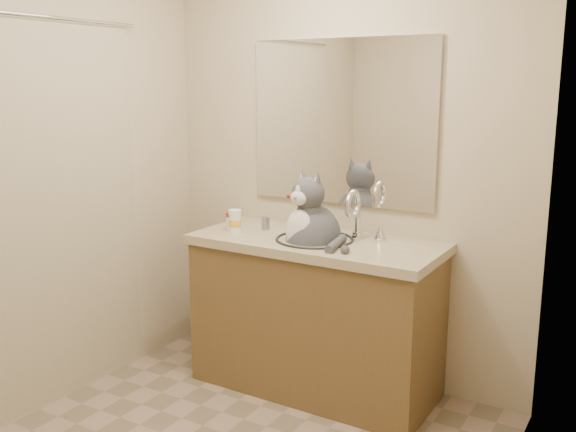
# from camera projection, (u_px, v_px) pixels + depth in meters

# --- Properties ---
(room) EXTENTS (2.22, 2.52, 2.42)m
(room) POSITION_uv_depth(u_px,v_px,m) (200.00, 203.00, 2.53)
(room) COLOR gray
(room) RESTS_ON ground
(vanity) EXTENTS (1.34, 0.59, 1.12)m
(vanity) POSITION_uv_depth(u_px,v_px,m) (316.00, 311.00, 3.49)
(vanity) COLOR brown
(vanity) RESTS_ON ground
(mirror) EXTENTS (1.10, 0.02, 0.90)m
(mirror) POSITION_uv_depth(u_px,v_px,m) (341.00, 123.00, 3.51)
(mirror) COLOR white
(mirror) RESTS_ON room
(shower_curtain) EXTENTS (0.02, 1.30, 1.93)m
(shower_curtain) POSITION_uv_depth(u_px,v_px,m) (47.00, 213.00, 3.18)
(shower_curtain) COLOR #BDAB8F
(shower_curtain) RESTS_ON ground
(cat) EXTENTS (0.40, 0.41, 0.58)m
(cat) POSITION_uv_depth(u_px,v_px,m) (312.00, 235.00, 3.38)
(cat) COLOR #45454A
(cat) RESTS_ON vanity
(pill_bottle_redcap) EXTENTS (0.06, 0.06, 0.10)m
(pill_bottle_redcap) POSITION_uv_depth(u_px,v_px,m) (231.00, 221.00, 3.60)
(pill_bottle_redcap) COLOR white
(pill_bottle_redcap) RESTS_ON vanity
(pill_bottle_orange) EXTENTS (0.08, 0.08, 0.12)m
(pill_bottle_orange) POSITION_uv_depth(u_px,v_px,m) (235.00, 221.00, 3.56)
(pill_bottle_orange) COLOR white
(pill_bottle_orange) RESTS_ON vanity
(grey_canister) EXTENTS (0.05, 0.05, 0.07)m
(grey_canister) POSITION_uv_depth(u_px,v_px,m) (266.00, 223.00, 3.62)
(grey_canister) COLOR gray
(grey_canister) RESTS_ON vanity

